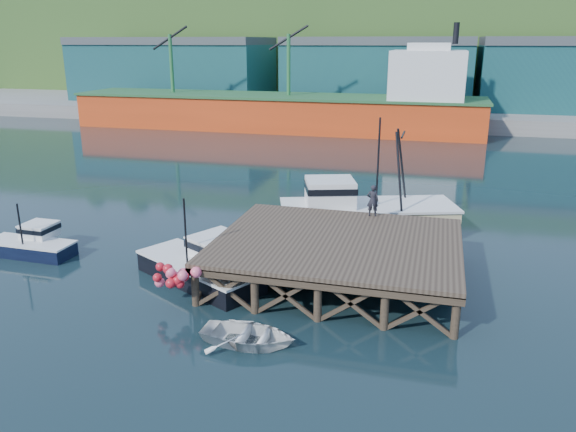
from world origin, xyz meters
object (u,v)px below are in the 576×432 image
(boat_navy, at_px, (33,243))
(trawler, at_px, (364,210))
(boat_black, at_px, (204,264))
(dockworker, at_px, (373,200))
(dinghy, at_px, (248,335))

(boat_navy, xyz_separation_m, trawler, (17.62, 8.70, 0.86))
(boat_black, bearing_deg, dockworker, 67.76)
(boat_black, distance_m, dockworker, 10.13)
(boat_black, height_order, trawler, trawler)
(dockworker, bearing_deg, boat_black, 34.63)
(dinghy, xyz_separation_m, dockworker, (3.40, 11.76, 2.63))
(boat_black, height_order, dockworker, boat_black)
(boat_black, relative_size, dinghy, 1.99)
(boat_black, xyz_separation_m, trawler, (6.76, 9.51, 0.67))
(boat_navy, relative_size, dinghy, 1.32)
(boat_black, xyz_separation_m, dockworker, (7.62, 6.30, 2.20))
(dinghy, distance_m, dockworker, 12.52)
(dinghy, bearing_deg, trawler, -8.66)
(boat_black, bearing_deg, trawler, 82.82)
(trawler, xyz_separation_m, dinghy, (-2.54, -14.97, -1.10))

